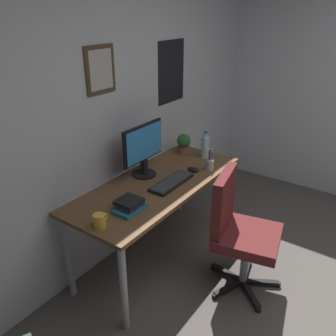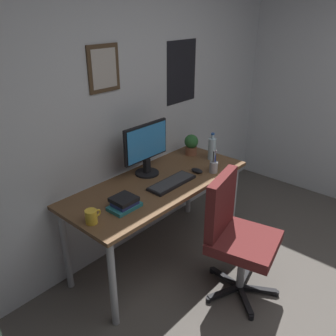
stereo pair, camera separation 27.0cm
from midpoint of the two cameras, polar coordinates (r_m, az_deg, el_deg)
name	(u,v)px [view 2 (the right image)]	position (r m, az deg, el deg)	size (l,w,h in m)	color
wall_back	(119,105)	(2.87, -5.27, 10.16)	(4.40, 0.10, 2.60)	silver
desk	(159,190)	(2.86, 1.20, -3.72)	(1.61, 0.66, 0.74)	brown
office_chair	(235,231)	(2.67, 13.69, -10.05)	(0.58, 0.58, 0.95)	#591E1E
monitor	(146,147)	(2.86, -0.87, 3.35)	(0.46, 0.20, 0.43)	black
keyboard	(172,183)	(2.78, 3.41, -2.45)	(0.43, 0.15, 0.03)	black
computer_mouse	(197,171)	(2.99, 7.31, -0.49)	(0.06, 0.11, 0.04)	black
water_bottle	(212,148)	(3.23, 9.54, 3.11)	(0.07, 0.07, 0.25)	silver
coffee_mug_near	(92,216)	(2.31, -9.02, -7.87)	(0.12, 0.08, 0.09)	yellow
potted_plant	(191,144)	(3.32, 6.12, 3.85)	(0.13, 0.13, 0.20)	brown
pen_cup	(214,166)	(3.00, 9.98, 0.20)	(0.07, 0.07, 0.20)	#9EA0A5
book_stack_left	(124,203)	(2.45, -3.96, -5.80)	(0.22, 0.16, 0.08)	#26727A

